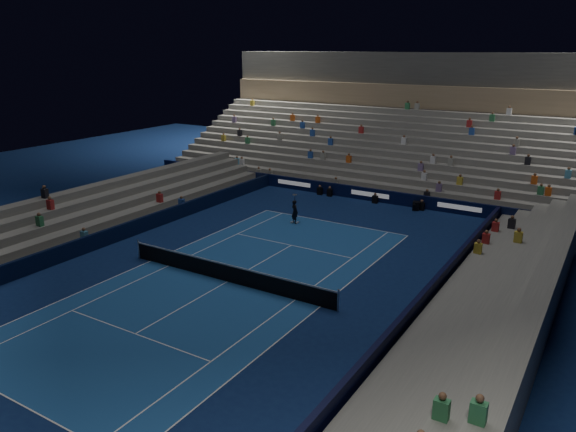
# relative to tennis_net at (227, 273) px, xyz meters

# --- Properties ---
(ground) EXTENTS (90.00, 90.00, 0.00)m
(ground) POSITION_rel_tennis_net_xyz_m (0.00, 0.00, -0.50)
(ground) COLOR #0C1D4B
(ground) RESTS_ON ground
(court_surface) EXTENTS (10.97, 23.77, 0.01)m
(court_surface) POSITION_rel_tennis_net_xyz_m (0.00, 0.00, -0.50)
(court_surface) COLOR #19488C
(court_surface) RESTS_ON ground
(sponsor_barrier_far) EXTENTS (44.00, 0.25, 1.00)m
(sponsor_barrier_far) POSITION_rel_tennis_net_xyz_m (0.00, 18.50, -0.00)
(sponsor_barrier_far) COLOR black
(sponsor_barrier_far) RESTS_ON ground
(sponsor_barrier_east) EXTENTS (0.25, 37.00, 1.00)m
(sponsor_barrier_east) POSITION_rel_tennis_net_xyz_m (9.70, 0.00, -0.00)
(sponsor_barrier_east) COLOR black
(sponsor_barrier_east) RESTS_ON ground
(sponsor_barrier_west) EXTENTS (0.25, 37.00, 1.00)m
(sponsor_barrier_west) POSITION_rel_tennis_net_xyz_m (-9.70, 0.00, -0.00)
(sponsor_barrier_west) COLOR black
(sponsor_barrier_west) RESTS_ON ground
(grandstand_main) EXTENTS (44.00, 15.20, 11.20)m
(grandstand_main) POSITION_rel_tennis_net_xyz_m (0.00, 27.90, 2.87)
(grandstand_main) COLOR slate
(grandstand_main) RESTS_ON ground
(grandstand_east) EXTENTS (5.00, 37.00, 2.50)m
(grandstand_east) POSITION_rel_tennis_net_xyz_m (13.17, 0.00, 0.41)
(grandstand_east) COLOR slate
(grandstand_east) RESTS_ON ground
(grandstand_west) EXTENTS (5.00, 37.00, 2.50)m
(grandstand_west) POSITION_rel_tennis_net_xyz_m (-13.17, 0.00, 0.41)
(grandstand_west) COLOR slate
(grandstand_west) RESTS_ON ground
(tennis_net) EXTENTS (12.90, 0.10, 1.10)m
(tennis_net) POSITION_rel_tennis_net_xyz_m (0.00, 0.00, 0.00)
(tennis_net) COLOR #B2B2B7
(tennis_net) RESTS_ON ground
(tennis_player) EXTENTS (0.71, 0.61, 1.65)m
(tennis_player) POSITION_rel_tennis_net_xyz_m (-2.13, 10.34, 0.32)
(tennis_player) COLOR black
(tennis_player) RESTS_ON ground
(broadcast_camera) EXTENTS (0.62, 1.01, 0.64)m
(broadcast_camera) POSITION_rel_tennis_net_xyz_m (3.94, 17.84, -0.17)
(broadcast_camera) COLOR black
(broadcast_camera) RESTS_ON ground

